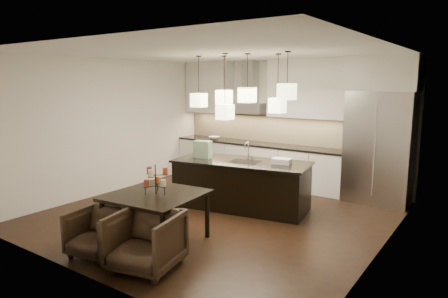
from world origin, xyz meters
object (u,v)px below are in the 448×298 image
Objects in this scene: refrigerator at (379,148)px; dining_table at (157,218)px; island_body at (241,185)px; armchair_right at (146,241)px; armchair_left at (98,233)px.

refrigerator is 1.76× the size of dining_table.
refrigerator reaches higher than island_body.
armchair_right is at bearing -93.02° from island_body.
island_body reaches higher than armchair_left.
island_body is (-1.98, -1.79, -0.65)m from refrigerator.
armchair_right is (-1.62, -4.57, -0.71)m from refrigerator.
dining_table is at bearing -118.48° from refrigerator.
refrigerator is 4.47m from dining_table.
island_body is 2.97× the size of armchair_right.
dining_table is 0.84m from armchair_left.
dining_table is at bearing 112.72° from armchair_right.
armchair_right is at bearing -109.49° from refrigerator.
island_body is at bearing -137.77° from refrigerator.
refrigerator is 4.90m from armchair_right.
island_body is at bearing 84.94° from armchair_right.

